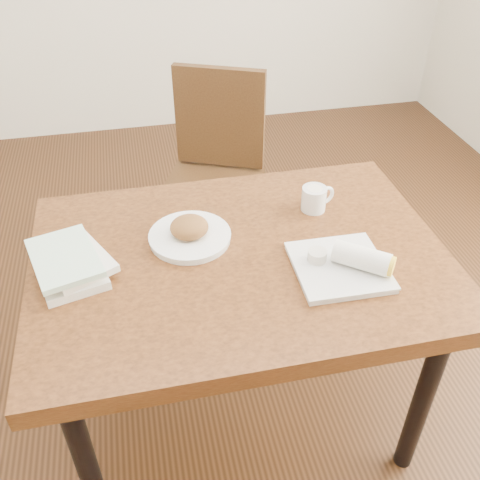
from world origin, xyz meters
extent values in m
cube|color=#472814|center=(0.00, 0.00, -0.01)|extent=(4.00, 5.00, 0.01)
cube|color=brown|center=(0.00, 0.00, 0.72)|extent=(1.21, 0.86, 0.06)
cylinder|color=black|center=(-0.51, -0.33, 0.34)|extent=(0.06, 0.06, 0.69)
cylinder|color=black|center=(0.51, -0.33, 0.34)|extent=(0.06, 0.06, 0.69)
cylinder|color=black|center=(-0.51, 0.33, 0.34)|extent=(0.06, 0.06, 0.69)
cylinder|color=black|center=(0.51, 0.33, 0.34)|extent=(0.06, 0.06, 0.69)
cylinder|color=#452D13|center=(0.28, 0.89, 0.23)|extent=(0.04, 0.04, 0.45)
cylinder|color=#452D13|center=(-0.05, 1.03, 0.23)|extent=(0.04, 0.04, 0.45)
cylinder|color=#452D13|center=(0.13, 0.56, 0.23)|extent=(0.04, 0.04, 0.45)
cylinder|color=#452D13|center=(-0.20, 0.70, 0.23)|extent=(0.04, 0.04, 0.45)
cube|color=#452D13|center=(0.04, 0.79, 0.47)|extent=(0.55, 0.55, 0.04)
cube|color=#452D13|center=(0.12, 0.97, 0.73)|extent=(0.38, 0.20, 0.45)
cylinder|color=white|center=(-0.13, 0.10, 0.76)|extent=(0.24, 0.24, 0.02)
cylinder|color=white|center=(-0.13, 0.10, 0.77)|extent=(0.25, 0.25, 0.01)
ellipsoid|color=#B27538|center=(-0.13, 0.10, 0.80)|extent=(0.13, 0.12, 0.06)
cylinder|color=white|center=(0.28, 0.17, 0.79)|extent=(0.08, 0.08, 0.08)
torus|color=white|center=(0.33, 0.19, 0.79)|extent=(0.07, 0.03, 0.06)
cylinder|color=tan|center=(0.28, 0.17, 0.83)|extent=(0.07, 0.07, 0.01)
cylinder|color=#F2E5CC|center=(0.28, 0.17, 0.83)|extent=(0.05, 0.05, 0.00)
cube|color=white|center=(0.26, -0.13, 0.76)|extent=(0.25, 0.25, 0.01)
cube|color=white|center=(0.26, -0.13, 0.77)|extent=(0.26, 0.26, 0.01)
cylinder|color=white|center=(0.31, -0.15, 0.80)|extent=(0.16, 0.15, 0.06)
cylinder|color=yellow|center=(0.37, -0.20, 0.80)|extent=(0.05, 0.06, 0.06)
cylinder|color=silver|center=(0.20, -0.10, 0.79)|extent=(0.05, 0.05, 0.03)
cylinder|color=red|center=(0.20, -0.10, 0.80)|extent=(0.05, 0.05, 0.01)
cube|color=white|center=(-0.48, 0.02, 0.76)|extent=(0.23, 0.28, 0.03)
cube|color=silver|center=(-0.47, 0.03, 0.79)|extent=(0.25, 0.29, 0.02)
cube|color=#93DDAD|center=(-0.49, 0.02, 0.81)|extent=(0.23, 0.28, 0.02)
camera|label=1|loc=(-0.26, -1.19, 1.74)|focal=40.00mm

